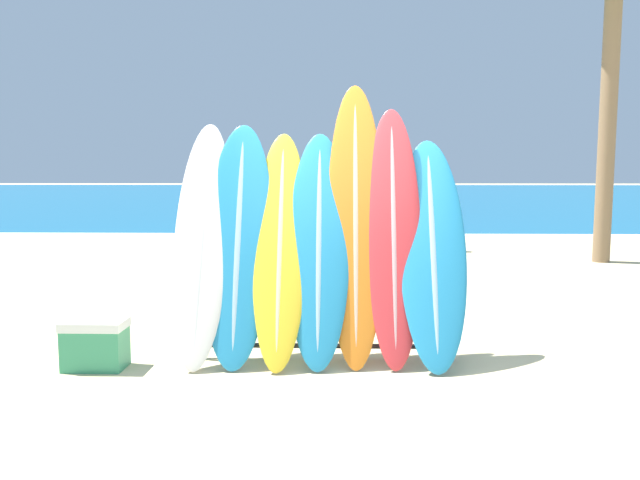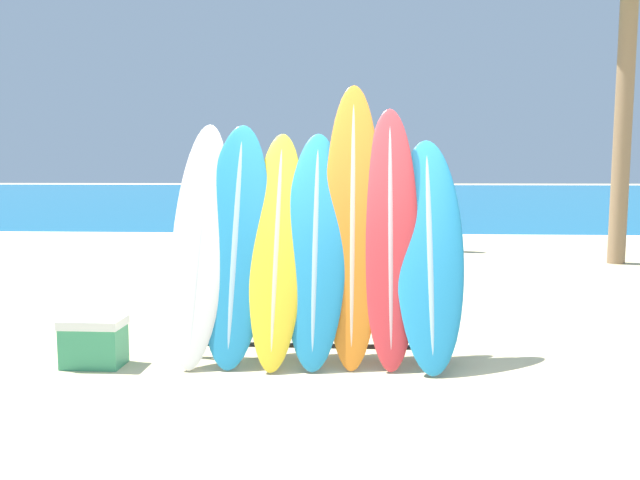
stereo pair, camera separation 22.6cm
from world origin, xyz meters
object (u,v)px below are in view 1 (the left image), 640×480
Objects in this scene: person_mid_beach at (426,205)px; cooler_box at (95,344)px; person_far_left at (234,204)px; surfboard_slot_5 at (393,234)px; person_near_water at (332,218)px; surfboard_rack at (318,302)px; surfboard_slot_2 at (280,246)px; surfboard_slot_6 at (432,250)px; surfboard_slot_0 at (202,240)px; surfboard_slot_3 at (319,247)px; surfboard_slot_4 at (356,220)px; surfboard_slot_1 at (238,241)px.

person_mid_beach is 3.43× the size of cooler_box.
cooler_box is at bearing -67.62° from person_far_left.
person_near_water is at bearing 96.31° from surfboard_slot_5.
surfboard_slot_5 reaches higher than surfboard_rack.
surfboard_slot_2 reaches higher than surfboard_slot_6.
surfboard_slot_0 is at bearing 178.31° from surfboard_slot_2.
surfboard_rack is 1.12× the size of surfboard_slot_0.
surfboard_slot_3 is at bearing 9.21° from cooler_box.
surfboard_slot_5 is 1.14× the size of surfboard_slot_6.
surfboard_slot_3 is 0.66m from surfboard_slot_5.
surfboard_slot_4 reaches higher than surfboard_slot_5.
surfboard_slot_6 is 7.77m from person_mid_beach.
surfboard_slot_6 reaches higher than surfboard_rack.
surfboard_slot_4 reaches higher than surfboard_slot_6.
cooler_box is at bearing -169.90° from surfboard_slot_4.
surfboard_slot_6 is at bearing 5.86° from cooler_box.
surfboard_slot_4 is 1.10× the size of surfboard_slot_5.
person_far_left is (-3.93, -0.54, 0.03)m from person_mid_beach.
person_far_left is at bearing 107.59° from surfboard_slot_4.
surfboard_slot_1 is at bearing 176.97° from surfboard_slot_2.
surfboard_slot_6 is 1.11× the size of person_mid_beach.
surfboard_slot_0 is at bearing -146.17° from person_near_water.
surfboard_slot_2 is 0.70m from surfboard_slot_4.
surfboard_rack is at bearing -1.34° from surfboard_slot_1.
person_mid_beach is at bearing 7.10° from person_near_water.
person_far_left is at bearing 99.64° from surfboard_slot_1.
surfboard_slot_3 is at bearing -176.55° from surfboard_slot_5.
surfboard_slot_6 is at bearing -129.89° from person_mid_beach.
person_mid_beach is at bearing 72.98° from surfboard_slot_2.
surfboard_slot_3 reaches higher than person_mid_beach.
surfboard_slot_0 reaches higher than person_near_water.
surfboard_slot_4 is 7.79m from person_mid_beach.
surfboard_rack is at bearing -166.69° from surfboard_slot_4.
surfboard_slot_0 is at bearing 21.13° from cooler_box.
surfboard_slot_4 is (0.32, 0.09, 0.22)m from surfboard_slot_3.
person_far_left reaches higher than person_near_water.
surfboard_slot_2 is 1.11× the size of person_far_left.
surfboard_slot_5 reaches higher than surfboard_slot_3.
surfboard_slot_5 is at bearing 7.74° from cooler_box.
surfboard_slot_2 is 1.32m from surfboard_slot_6.
surfboard_slot_5 is (0.99, 0.03, 0.11)m from surfboard_slot_2.
surfboard_slot_5 is 7.55m from person_far_left.
person_mid_beach is at bearing 29.97° from person_far_left.
person_mid_beach is at bearing 79.88° from surfboard_slot_5.
surfboard_slot_0 reaches higher than surfboard_slot_3.
surfboard_slot_1 is 1.33× the size of person_near_water.
surfboard_slot_1 reaches higher than person_near_water.
person_near_water is 2.75m from person_far_left.
surfboard_slot_2 is at bearing -55.44° from person_far_left.
surfboard_slot_0 is 1.36m from surfboard_slot_4.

